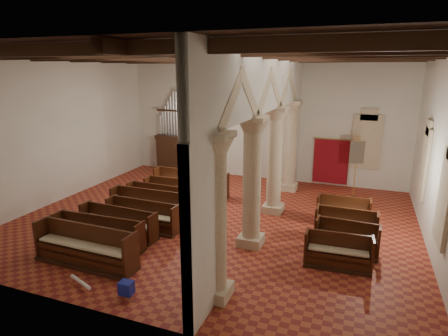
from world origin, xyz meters
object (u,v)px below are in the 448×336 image
processional_banner (354,180)px  nave_pew_0 (86,252)px  pipe_organ (176,147)px  lectern (189,170)px  aisle_pew_0 (338,256)px

processional_banner → nave_pew_0: (-6.86, -8.68, -0.46)m
pipe_organ → nave_pew_0: 10.17m
lectern → processional_banner: processional_banner is taller
aisle_pew_0 → processional_banner: bearing=85.5°
pipe_organ → aisle_pew_0: bearing=-39.8°
lectern → aisle_pew_0: 9.93m
pipe_organ → processional_banner: size_ratio=1.63×
nave_pew_0 → aisle_pew_0: (6.69, 2.39, -0.05)m
processional_banner → lectern: bearing=159.2°
nave_pew_0 → aisle_pew_0: 7.10m
pipe_organ → processional_banner: bearing=-7.4°
pipe_organ → aisle_pew_0: size_ratio=2.36×
lectern → nave_pew_0: 8.73m
processional_banner → nave_pew_0: processional_banner is taller
aisle_pew_0 → lectern: bearing=137.7°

